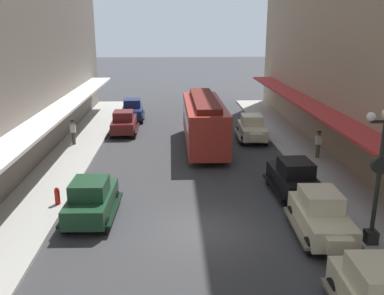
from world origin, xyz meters
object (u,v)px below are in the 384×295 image
Objects in this scene: pedestrian_0 at (73,132)px; pedestrian_1 at (318,144)px; lamp_post_with_clock at (379,172)px; fire_hydrant at (57,196)px; parked_car_3 at (294,177)px; parked_car_4 at (91,198)px; streetcar at (204,120)px; parked_car_0 at (132,110)px; parked_car_6 at (124,122)px; parked_car_1 at (321,214)px; parked_car_5 at (252,128)px.

pedestrian_0 and pedestrian_1 have the same top height.
lamp_post_with_clock is 3.09× the size of pedestrian_0.
parked_car_3 is at bearing 4.86° from fire_hydrant.
lamp_post_with_clock is at bearing -14.88° from parked_car_4.
streetcar is 5.76× the size of pedestrian_1.
parked_car_0 reaches higher than pedestrian_1.
lamp_post_with_clock reaches higher than parked_car_6.
pedestrian_1 is (15.87, -3.78, 0.00)m from pedestrian_0.
parked_car_4 is (0.05, -19.82, 0.00)m from parked_car_0.
pedestrian_1 is (6.87, -3.22, -0.89)m from streetcar.
lamp_post_with_clock is 20.39m from pedestrian_0.
parked_car_4 is 11.98m from pedestrian_0.
parked_car_1 is at bearing -16.47° from fire_hydrant.
parked_car_5 is (-0.15, 10.30, 0.00)m from parked_car_3.
parked_car_0 is 17.44m from pedestrian_1.
pedestrian_1 is at bearing 24.25° from fire_hydrant.
parked_car_5 is at bearing 124.14° from pedestrian_1.
pedestrian_0 is at bearing -175.35° from parked_car_5.
parked_car_1 is at bearing -12.19° from parked_car_4.
parked_car_1 is 1.01× the size of parked_car_6.
streetcar reaches higher than parked_car_0.
lamp_post_with_clock is at bearing -28.65° from parked_car_1.
parked_car_4 is at bearing 165.12° from lamp_post_with_clock.
parked_car_0 is 5.27× the size of fire_hydrant.
streetcar is (-3.65, 12.95, 0.96)m from parked_car_1.
parked_car_6 is at bearing 46.92° from pedestrian_0.
streetcar is at bearing 154.90° from pedestrian_1.
lamp_post_with_clock is at bearing -57.80° from parked_car_6.
parked_car_4 is at bearing -89.08° from parked_car_6.
pedestrian_0 is at bearing 98.54° from fire_hydrant.
fire_hydrant is at bearing -175.14° from parked_car_3.
parked_car_3 is 15.87m from parked_car_6.
parked_car_3 is (0.12, 4.24, 0.00)m from parked_car_1.
parked_car_6 is at bearing 90.92° from parked_car_4.
parked_car_3 reaches higher than pedestrian_0.
pedestrian_1 is at bearing -13.38° from pedestrian_0.
parked_car_6 is (-0.19, -4.99, 0.00)m from parked_car_0.
pedestrian_1 is (14.33, 6.45, 0.45)m from fire_hydrant.
lamp_post_with_clock is at bearing -98.44° from pedestrian_1.
parked_car_5 is at bearing -38.08° from parked_car_0.
parked_car_3 is at bearing 13.33° from parked_car_4.
parked_car_6 reaches higher than pedestrian_0.
fire_hydrant is at bearing -127.63° from streetcar.
fire_hydrant is (-11.11, 3.28, -0.38)m from parked_car_1.
parked_car_5 is 2.58× the size of pedestrian_1.
parked_car_4 is 15.58m from parked_car_5.
parked_car_0 and parked_car_4 have the same top height.
parked_car_0 is 18.63m from fire_hydrant.
parked_car_4 is at bearing -35.11° from fire_hydrant.
streetcar is at bearing 105.73° from parked_car_1.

